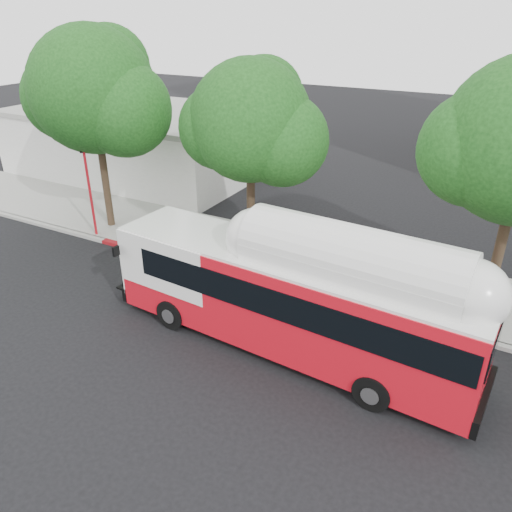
% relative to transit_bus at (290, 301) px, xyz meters
% --- Properties ---
extents(ground, '(120.00, 120.00, 0.00)m').
position_rel_transit_bus_xyz_m(ground, '(-3.42, -0.57, -1.82)').
color(ground, black).
rests_on(ground, ground).
extents(sidewalk, '(60.00, 5.00, 0.15)m').
position_rel_transit_bus_xyz_m(sidewalk, '(-3.42, 5.93, -1.74)').
color(sidewalk, gray).
rests_on(sidewalk, ground).
extents(curb_strip, '(60.00, 0.30, 0.15)m').
position_rel_transit_bus_xyz_m(curb_strip, '(-3.42, 3.33, -1.74)').
color(curb_strip, gray).
rests_on(curb_strip, ground).
extents(red_curb_segment, '(10.00, 0.32, 0.16)m').
position_rel_transit_bus_xyz_m(red_curb_segment, '(-6.42, 3.33, -1.74)').
color(red_curb_segment, maroon).
rests_on(red_curb_segment, ground).
extents(street_tree_left, '(6.67, 5.80, 9.74)m').
position_rel_transit_bus_xyz_m(street_tree_left, '(-11.95, 4.99, 4.79)').
color(street_tree_left, '#2D2116').
rests_on(street_tree_left, ground).
extents(street_tree_mid, '(5.75, 5.00, 8.62)m').
position_rel_transit_bus_xyz_m(street_tree_mid, '(-4.02, 5.49, 4.09)').
color(street_tree_mid, '#2D2116').
rests_on(street_tree_mid, ground).
extents(low_commercial_bldg, '(16.20, 10.20, 4.25)m').
position_rel_transit_bus_xyz_m(low_commercial_bldg, '(-17.42, 13.43, 0.33)').
color(low_commercial_bldg, silver).
rests_on(low_commercial_bldg, ground).
extents(transit_bus, '(13.29, 3.57, 3.89)m').
position_rel_transit_bus_xyz_m(transit_bus, '(0.00, 0.00, 0.00)').
color(transit_bus, red).
rests_on(transit_bus, ground).
extents(signal_pole, '(0.13, 0.43, 4.54)m').
position_rel_transit_bus_xyz_m(signal_pole, '(-12.22, 3.65, 0.51)').
color(signal_pole, red).
rests_on(signal_pole, ground).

